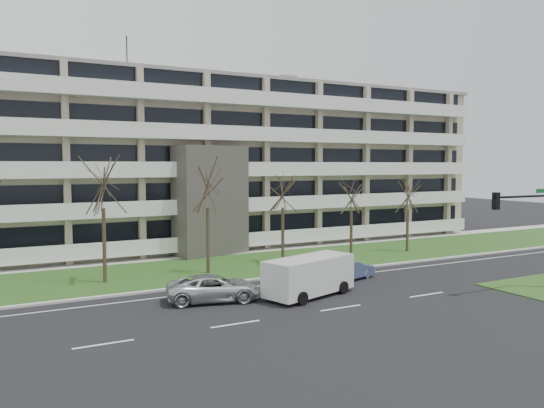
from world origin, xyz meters
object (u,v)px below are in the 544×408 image
white_van (310,273)px  traffic_signal (534,225)px  silver_pickup (214,288)px  blue_sedan (349,270)px

white_van → traffic_signal: size_ratio=1.00×
silver_pickup → traffic_signal: size_ratio=0.86×
silver_pickup → blue_sedan: size_ratio=1.32×
silver_pickup → blue_sedan: 9.84m
white_van → blue_sedan: bearing=10.8°
silver_pickup → blue_sedan: (9.80, 0.95, -0.07)m
silver_pickup → traffic_signal: (17.47, -6.67, 3.19)m
blue_sedan → white_van: (-4.51, -2.41, 0.68)m
silver_pickup → white_van: size_ratio=0.85×
white_van → traffic_signal: bearing=-40.4°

